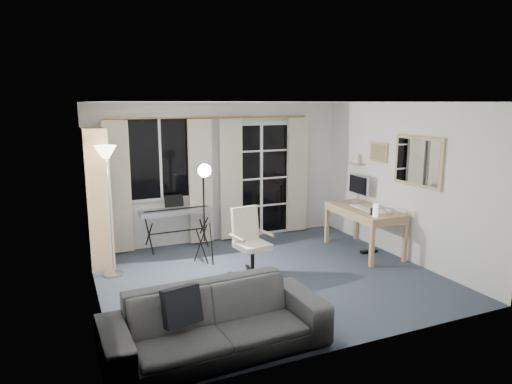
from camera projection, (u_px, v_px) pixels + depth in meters
floor at (269, 278)px, 6.36m from camera, size 4.50×4.00×0.02m
window at (160, 158)px, 7.43m from camera, size 1.20×0.08×1.40m
french_door at (260, 180)px, 8.23m from camera, size 1.32×0.09×2.11m
curtains at (215, 180)px, 7.79m from camera, size 3.60×0.07×2.13m
bookshelf at (95, 200)px, 6.76m from camera, size 0.33×0.95×2.05m
torchiere_lamp at (107, 172)px, 6.15m from camera, size 0.34×0.34×1.83m
keyboard_piano at (176, 212)px, 7.42m from camera, size 1.18×0.59×0.85m
studio_light at (204, 182)px, 6.63m from camera, size 0.30×0.31×1.57m
office_chair at (248, 236)px, 6.35m from camera, size 0.66×0.67×0.97m
desk at (364, 213)px, 7.34m from camera, size 0.72×1.38×0.73m
monitor at (359, 186)px, 7.75m from camera, size 0.18×0.53×0.46m
desk_clutter at (370, 221)px, 7.12m from camera, size 0.44×0.83×0.92m
mug at (391, 210)px, 6.90m from camera, size 0.12×0.10×0.12m
wall_mirror at (418, 162)px, 6.62m from camera, size 0.04×0.94×0.74m
framed_print at (379, 152)px, 7.42m from camera, size 0.03×0.42×0.32m
wall_shelf at (357, 161)px, 7.88m from camera, size 0.16×0.30×0.18m
sofa at (216, 311)px, 4.38m from camera, size 2.18×0.71×0.84m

